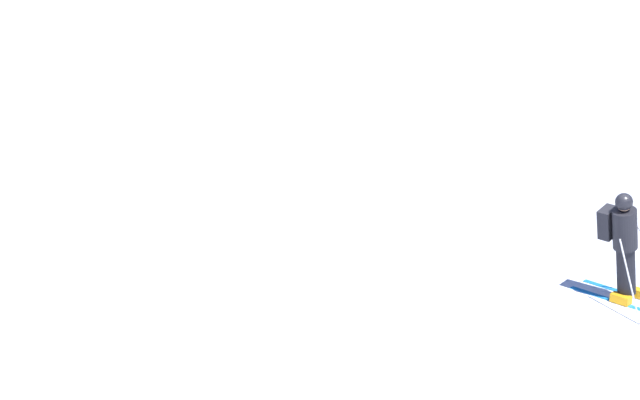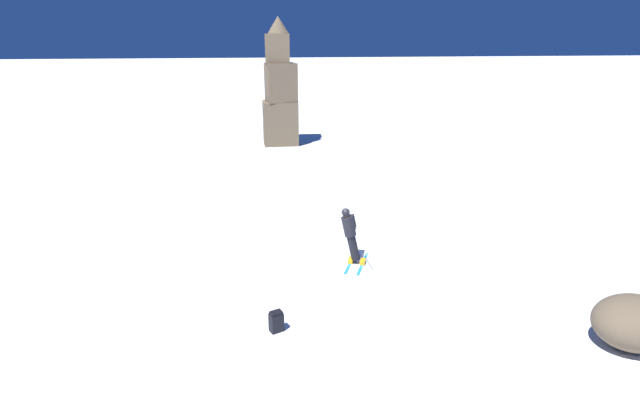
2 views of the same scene
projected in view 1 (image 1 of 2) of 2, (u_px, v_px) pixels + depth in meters
The scene contains 2 objects.
ground_plane at pixel (621, 323), 14.53m from camera, with size 300.00×300.00×0.00m, color white.
skier at pixel (623, 242), 14.85m from camera, with size 1.34×1.65×1.72m.
Camera 1 is at (-13.82, -0.89, 6.25)m, focal length 60.00 mm.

